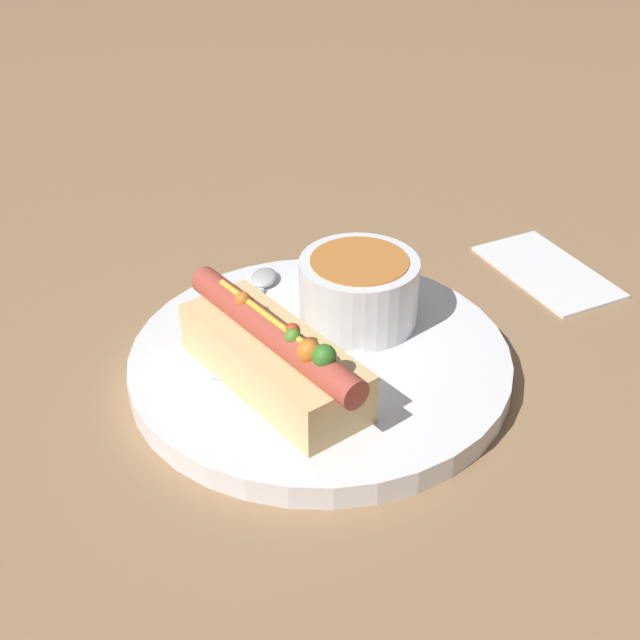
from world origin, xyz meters
TOP-DOWN VIEW (x-y plane):
  - ground_plane at (0.00, 0.00)m, footprint 4.00×4.00m
  - dinner_plate at (0.00, 0.00)m, footprint 0.30×0.30m
  - hot_dog at (-0.00, -0.05)m, footprint 0.19×0.09m
  - soup_bowl at (-0.01, 0.06)m, footprint 0.10×0.10m
  - spoon at (-0.09, 0.02)m, footprint 0.10×0.15m
  - napkin at (0.06, 0.26)m, footprint 0.16×0.12m

SIDE VIEW (x-z plane):
  - ground_plane at x=0.00m, z-range 0.00..0.00m
  - napkin at x=0.06m, z-range 0.00..0.01m
  - dinner_plate at x=0.00m, z-range 0.00..0.02m
  - spoon at x=-0.09m, z-range 0.02..0.03m
  - hot_dog at x=0.00m, z-range 0.01..0.08m
  - soup_bowl at x=-0.01m, z-range 0.02..0.08m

